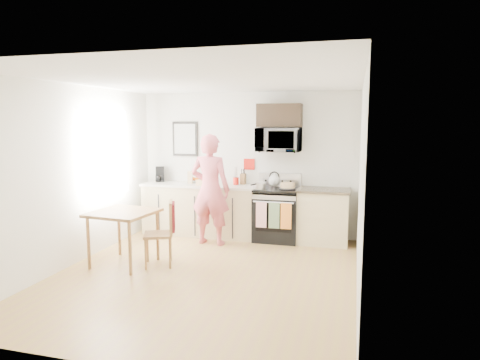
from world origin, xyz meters
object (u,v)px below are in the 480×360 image
(chair, at_px, (167,224))
(person, at_px, (210,190))
(dining_table, at_px, (123,218))
(range, at_px, (277,216))
(cake, at_px, (288,186))
(microwave, at_px, (279,140))

(chair, bearing_deg, person, 56.04)
(dining_table, xyz_separation_m, chair, (0.62, 0.14, -0.09))
(range, bearing_deg, chair, -126.58)
(cake, bearing_deg, dining_table, -138.48)
(dining_table, distance_m, chair, 0.65)
(range, xyz_separation_m, chair, (-1.29, -1.73, 0.17))
(person, bearing_deg, microwave, -145.53)
(microwave, xyz_separation_m, dining_table, (-1.91, -1.98, -1.06))
(chair, bearing_deg, cake, 26.58)
(range, distance_m, person, 1.27)
(microwave, bearing_deg, chair, -124.98)
(range, height_order, microwave, microwave)
(range, xyz_separation_m, dining_table, (-1.91, -1.87, 0.26))
(microwave, height_order, dining_table, microwave)
(range, bearing_deg, microwave, 90.06)
(dining_table, bearing_deg, cake, 41.52)
(range, xyz_separation_m, cake, (0.19, -0.02, 0.54))
(range, xyz_separation_m, person, (-1.05, -0.53, 0.50))
(chair, relative_size, cake, 3.07)
(range, relative_size, dining_table, 1.38)
(range, distance_m, microwave, 1.33)
(cake, bearing_deg, microwave, 147.46)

